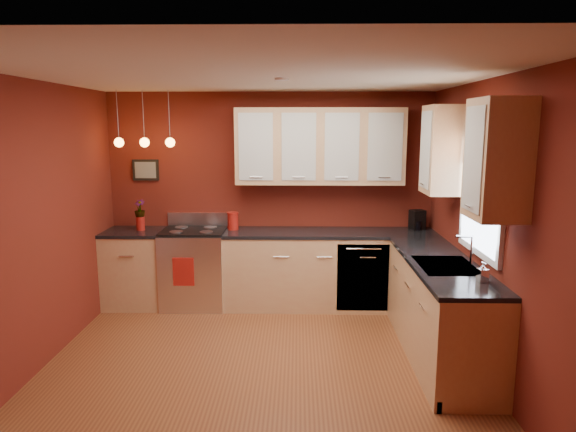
{
  "coord_description": "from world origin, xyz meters",
  "views": [
    {
      "loc": [
        0.34,
        -4.25,
        2.2
      ],
      "look_at": [
        0.24,
        1.0,
        1.27
      ],
      "focal_mm": 32.0,
      "sensor_mm": 36.0,
      "label": 1
    }
  ],
  "objects_px": {
    "sink": "(446,268)",
    "coffee_maker": "(417,221)",
    "gas_range": "(195,267)",
    "soap_pump": "(483,272)",
    "red_canister": "(233,221)"
  },
  "relations": [
    {
      "from": "sink",
      "to": "coffee_maker",
      "type": "bearing_deg",
      "value": 86.47
    },
    {
      "from": "gas_range",
      "to": "coffee_maker",
      "type": "xyz_separation_m",
      "value": [
        2.72,
        0.13,
        0.57
      ]
    },
    {
      "from": "sink",
      "to": "soap_pump",
      "type": "xyz_separation_m",
      "value": [
        0.14,
        -0.51,
        0.11
      ]
    },
    {
      "from": "gas_range",
      "to": "coffee_maker",
      "type": "relative_size",
      "value": 4.66
    },
    {
      "from": "gas_range",
      "to": "sink",
      "type": "bearing_deg",
      "value": -29.78
    },
    {
      "from": "gas_range",
      "to": "sink",
      "type": "relative_size",
      "value": 1.59
    },
    {
      "from": "sink",
      "to": "red_canister",
      "type": "xyz_separation_m",
      "value": [
        -2.15,
        1.58,
        0.13
      ]
    },
    {
      "from": "coffee_maker",
      "to": "soap_pump",
      "type": "distance_m",
      "value": 2.14
    },
    {
      "from": "gas_range",
      "to": "red_canister",
      "type": "xyz_separation_m",
      "value": [
        0.47,
        0.08,
        0.57
      ]
    },
    {
      "from": "red_canister",
      "to": "soap_pump",
      "type": "bearing_deg",
      "value": -42.28
    },
    {
      "from": "sink",
      "to": "soap_pump",
      "type": "height_order",
      "value": "sink"
    },
    {
      "from": "coffee_maker",
      "to": "sink",
      "type": "bearing_deg",
      "value": -113.6
    },
    {
      "from": "sink",
      "to": "soap_pump",
      "type": "bearing_deg",
      "value": -74.24
    },
    {
      "from": "gas_range",
      "to": "soap_pump",
      "type": "height_order",
      "value": "gas_range"
    },
    {
      "from": "soap_pump",
      "to": "coffee_maker",
      "type": "bearing_deg",
      "value": 91.13
    }
  ]
}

